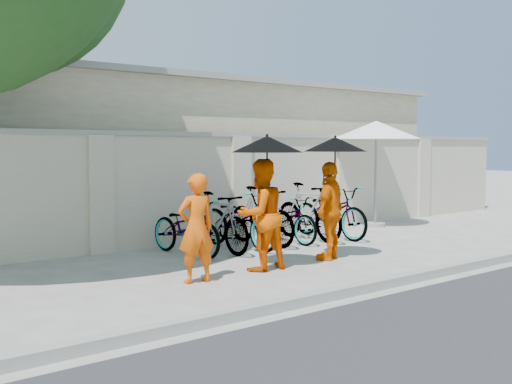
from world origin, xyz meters
TOP-DOWN VIEW (x-y plane):
  - ground at (0.00, 0.00)m, footprint 80.00×80.00m
  - kerb at (0.00, -1.70)m, footprint 40.00×0.16m
  - compound_wall at (1.00, 3.20)m, footprint 20.00×0.30m
  - building_behind at (2.00, 7.00)m, footprint 14.00×6.00m
  - monk_left at (-1.08, 0.11)m, footprint 0.56×0.40m
  - monk_center at (0.13, 0.22)m, footprint 0.79×0.62m
  - parasol_center at (0.18, 0.14)m, footprint 1.04×1.04m
  - monk_right at (1.56, 0.19)m, footprint 1.00×0.72m
  - parasol_right at (1.58, 0.11)m, footprint 1.00×1.00m
  - patio_umbrella at (5.44, 2.49)m, footprint 2.25×2.25m
  - bike_0 at (0.04, 2.03)m, footprint 0.73×1.79m
  - bike_1 at (0.59, 1.89)m, footprint 0.51×1.72m
  - bike_2 at (1.14, 2.00)m, footprint 0.79×2.01m
  - bike_3 at (1.69, 2.05)m, footprint 0.52×1.79m
  - bike_4 at (2.24, 2.01)m, footprint 0.63×1.70m
  - bike_5 at (2.79, 1.94)m, footprint 0.60×1.86m
  - bike_6 at (3.34, 1.89)m, footprint 0.68×1.96m

SIDE VIEW (x-z plane):
  - ground at x=0.00m, z-range 0.00..0.00m
  - kerb at x=0.00m, z-range 0.00..0.12m
  - bike_4 at x=2.24m, z-range 0.00..0.89m
  - bike_0 at x=0.04m, z-range 0.00..0.92m
  - bike_6 at x=3.34m, z-range 0.00..1.03m
  - bike_1 at x=0.59m, z-range 0.00..1.03m
  - bike_2 at x=1.14m, z-range 0.00..1.04m
  - bike_3 at x=1.69m, z-range 0.00..1.07m
  - bike_5 at x=2.79m, z-range 0.00..1.11m
  - monk_left at x=-1.08m, z-range 0.00..1.45m
  - monk_right at x=1.56m, z-range 0.00..1.57m
  - monk_center at x=0.13m, z-range 0.00..1.63m
  - compound_wall at x=1.00m, z-range 0.00..2.00m
  - building_behind at x=2.00m, z-range 0.00..3.20m
  - parasol_center at x=0.18m, z-range 1.32..2.36m
  - parasol_right at x=1.58m, z-range 1.31..2.37m
  - patio_umbrella at x=5.44m, z-range 0.96..3.34m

